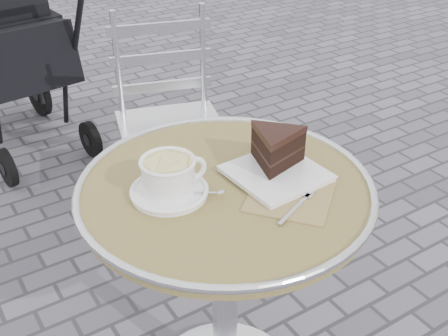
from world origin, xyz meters
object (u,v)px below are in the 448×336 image
cake_plate_set (276,154)px  cappuccino_set (170,179)px  cafe_table (225,239)px  bistro_chair (166,98)px  baby_stroller (5,56)px

cake_plate_set → cappuccino_set: bearing=165.6°
cafe_table → cappuccino_set: bearing=163.7°
bistro_chair → baby_stroller: (-0.38, 1.01, -0.07)m
cappuccino_set → baby_stroller: baby_stroller is taller
cappuccino_set → bistro_chair: bistro_chair is taller
cafe_table → baby_stroller: size_ratio=0.69×
cappuccino_set → baby_stroller: size_ratio=0.18×
cafe_table → bistro_chair: bistro_chair is taller
cappuccino_set → bistro_chair: size_ratio=0.21×
cappuccino_set → cake_plate_set: cake_plate_set is taller
cappuccino_set → cake_plate_set: size_ratio=0.55×
cappuccino_set → baby_stroller: bearing=92.5°
bistro_chair → baby_stroller: size_ratio=0.82×
cafe_table → cappuccino_set: size_ratio=3.89×
cake_plate_set → baby_stroller: 1.94m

